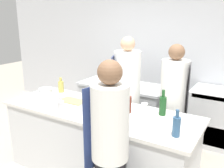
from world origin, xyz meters
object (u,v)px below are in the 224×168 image
object	(u,v)px
bottle_olive_oil	(163,105)
bowl_mixing_large	(104,106)
cup	(145,107)
bottle_wine	(61,107)
chef_at_pass_far	(127,100)
bowl_prep_small	(45,90)
chef_at_prep_near	(110,150)
bottle_cooking_oil	(128,104)
chef_at_stove	(173,107)
bottle_sauce	(176,126)
oven_range	(216,117)
bottle_vinegar	(61,86)
stockpot	(127,76)

from	to	relation	value
bottle_olive_oil	bowl_mixing_large	distance (m)	0.73
cup	bottle_wine	bearing A→B (deg)	-142.12
chef_at_pass_far	bowl_prep_small	xyz separation A→B (m)	(-1.22, -0.40, 0.06)
chef_at_prep_near	bottle_cooking_oil	bearing A→B (deg)	28.86
chef_at_stove	bowl_prep_small	xyz separation A→B (m)	(-1.87, -0.55, 0.10)
bottle_cooking_oil	bottle_sauce	distance (m)	0.76
bottle_olive_oil	bottle_cooking_oil	distance (m)	0.42
bottle_sauce	oven_range	bearing A→B (deg)	86.95
chef_at_stove	bottle_wine	distance (m)	1.51
bottle_wine	bowl_prep_small	xyz separation A→B (m)	(-0.83, 0.54, -0.06)
bowl_mixing_large	bottle_vinegar	bearing A→B (deg)	165.22
bottle_cooking_oil	cup	distance (m)	0.24
bowl_prep_small	stockpot	distance (m)	1.43
oven_range	chef_at_stove	distance (m)	1.16
chef_at_pass_far	bottle_olive_oil	size ratio (longest dim) A/B	5.83
bottle_olive_oil	bottle_sauce	xyz separation A→B (m)	(0.31, -0.45, -0.01)
chef_at_stove	cup	size ratio (longest dim) A/B	19.78
bowl_mixing_large	cup	distance (m)	0.51
bottle_cooking_oil	stockpot	distance (m)	1.42
bottle_olive_oil	bottle_sauce	distance (m)	0.55
chef_at_prep_near	bottle_olive_oil	xyz separation A→B (m)	(0.17, 0.92, 0.19)
oven_range	stockpot	bearing A→B (deg)	-165.56
cup	stockpot	size ratio (longest dim) A/B	0.39
chef_at_prep_near	bowl_mixing_large	size ratio (longest dim) A/B	7.12
bowl_prep_small	cup	bearing A→B (deg)	3.18
bottle_vinegar	bowl_prep_small	xyz separation A→B (m)	(-0.23, -0.11, -0.07)
chef_at_prep_near	bowl_mixing_large	bearing A→B (deg)	49.37
bottle_cooking_oil	stockpot	world-z (taller)	bottle_cooking_oil
chef_at_stove	bottle_cooking_oil	world-z (taller)	chef_at_stove
chef_at_stove	stockpot	xyz separation A→B (m)	(-1.04, 0.61, 0.18)
chef_at_pass_far	bottle_wine	world-z (taller)	chef_at_pass_far
bottle_vinegar	bowl_mixing_large	size ratio (longest dim) A/B	0.95
bottle_wine	stockpot	world-z (taller)	stockpot
chef_at_pass_far	bowl_prep_small	size ratio (longest dim) A/B	8.38
bottle_cooking_oil	oven_range	bearing A→B (deg)	63.92
stockpot	bottle_cooking_oil	bearing A→B (deg)	-61.68
bottle_olive_oil	bowl_prep_small	distance (m)	1.89
chef_at_pass_far	bowl_prep_small	distance (m)	1.29
bottle_cooking_oil	chef_at_stove	bearing A→B (deg)	60.21
chef_at_stove	stockpot	distance (m)	1.22
chef_at_pass_far	bottle_wine	xyz separation A→B (m)	(-0.40, -0.94, 0.12)
oven_range	chef_at_pass_far	xyz separation A→B (m)	(-1.08, -1.14, 0.45)
chef_at_prep_near	bowl_prep_small	xyz separation A→B (m)	(-1.72, 0.86, 0.09)
bottle_wine	bottle_vinegar	bearing A→B (deg)	132.42
chef_at_prep_near	bottle_cooking_oil	size ratio (longest dim) A/B	6.06
bottle_wine	bowl_mixing_large	distance (m)	0.54
chef_at_stove	bottle_vinegar	world-z (taller)	chef_at_stove
bowl_prep_small	bottle_wine	bearing A→B (deg)	-33.29
bottle_olive_oil	bowl_mixing_large	xyz separation A→B (m)	(-0.70, -0.19, -0.09)
bottle_wine	bowl_mixing_large	world-z (taller)	bottle_wine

